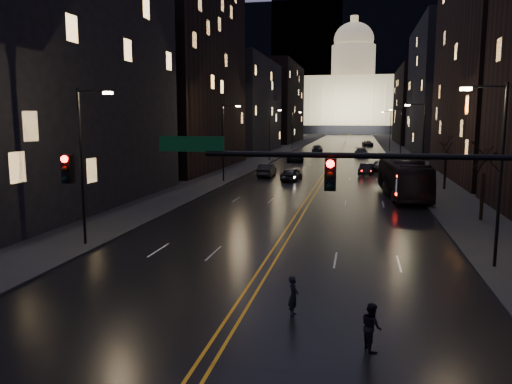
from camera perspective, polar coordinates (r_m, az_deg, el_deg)
The scene contains 36 objects.
ground at distance 17.66m, azimuth -3.80°, elevation -16.10°, with size 900.00×900.00×0.00m, color black.
road at distance 145.72m, azimuth 10.02°, elevation 5.40°, with size 20.00×320.00×0.02m, color black.
sidewalk_left at distance 146.81m, azimuth 4.53°, elevation 5.55°, with size 8.00×320.00×0.16m, color black.
sidewalk_right at distance 145.97m, azimuth 15.54°, elevation 5.26°, with size 8.00×320.00×0.16m, color black.
center_line at distance 145.72m, azimuth 10.02°, elevation 5.41°, with size 0.62×320.00×0.01m, color orange.
building_left_near at distance 45.39m, azimuth -22.86°, elevation 12.41°, with size 12.00×28.00×22.00m, color black.
building_left_mid at distance 74.26m, azimuth -8.55°, elevation 13.47°, with size 12.00×30.00×28.00m, color black.
building_left_far at distance 110.46m, azimuth -1.59°, elevation 9.79°, with size 12.00×34.00×20.00m, color black.
building_left_dist at distance 157.60m, azimuth 2.48°, elevation 10.10°, with size 12.00×40.00×24.00m, color black.
building_right_tall at distance 68.56m, azimuth 26.87°, elevation 17.34°, with size 12.00×30.00×38.00m, color black.
building_right_mid at distance 108.90m, azimuth 20.87°, elevation 10.85°, with size 12.00×34.00×26.00m, color black.
building_right_dist at distance 156.41m, azimuth 18.06°, elevation 9.35°, with size 12.00×40.00×22.00m, color black.
mountain_ridge at distance 401.25m, azimuth 17.39°, elevation 16.30°, with size 520.00×60.00×130.00m, color black.
capitol at distance 265.69m, azimuth 10.94°, elevation 10.38°, with size 90.00×50.00×58.50m.
traffic_signal at distance 15.71m, azimuth 17.26°, elevation -0.09°, with size 17.29×0.45×7.00m.
streetlamp_right_near at distance 26.38m, azimuth 25.86°, elevation 2.70°, with size 2.13×0.25×9.00m.
streetlamp_left_near at distance 29.73m, azimuth -19.05°, elevation 3.63°, with size 2.13×0.25×9.00m.
streetlamp_right_mid at distance 55.89m, azimuth 18.42°, elevation 5.68°, with size 2.13×0.25×9.00m.
streetlamp_left_mid at distance 57.55m, azimuth -3.61°, elevation 6.16°, with size 2.13×0.25×9.00m.
streetlamp_right_far at distance 85.75m, azimuth 16.13°, elevation 6.58°, with size 2.13×0.25×9.00m.
streetlamp_left_far at distance 86.84m, azimuth 1.65°, elevation 6.93°, with size 2.13×0.25×9.00m.
streetlamp_right_dist at distance 115.68m, azimuth 15.02°, elevation 7.01°, with size 2.13×0.25×9.00m.
streetlamp_left_dist at distance 116.49m, azimuth 4.25°, elevation 7.28°, with size 2.13×0.25×9.00m.
tree_right_mid at distance 38.56m, azimuth 24.67°, elevation 3.49°, with size 2.40×2.40×6.65m.
tree_right_far at distance 54.24m, azimuth 20.94°, elevation 4.90°, with size 2.40×2.40×6.65m.
bus at distance 48.86m, azimuth 16.50°, elevation 1.58°, with size 3.03×12.96×3.61m, color black.
oncoming_car_a at distance 59.14m, azimuth 4.07°, elevation 2.05°, with size 1.89×4.70×1.60m, color black.
oncoming_car_b at distance 63.16m, azimuth 1.25°, elevation 2.49°, with size 1.73×4.96×1.64m, color black.
oncoming_car_c at distance 85.50m, azimuth 4.55°, elevation 4.01°, with size 2.69×5.82×1.62m, color black.
oncoming_car_d at distance 109.66m, azimuth 7.02°, elevation 4.94°, with size 2.26×5.55×1.61m, color black.
receding_car_a at distance 66.68m, azimuth 12.45°, elevation 2.54°, with size 1.56×4.48×1.48m, color black.
receding_car_b at distance 70.49m, azimuth 13.92°, elevation 2.87°, with size 1.94×4.81×1.64m, color black.
receding_car_c at distance 99.43m, azimuth 11.97°, elevation 4.47°, with size 2.30×5.66×1.64m, color black.
receding_car_d at distance 136.05m, azimuth 12.65°, elevation 5.44°, with size 2.53×5.49×1.53m, color black.
pedestrian_a at distance 19.02m, azimuth 4.29°, elevation -11.79°, with size 0.56×0.37×1.53m, color black.
pedestrian_b at distance 16.81m, azimuth 13.06°, elevation -14.73°, with size 0.75×0.41×1.55m, color black.
Camera 1 is at (4.35, -15.47, 7.32)m, focal length 35.00 mm.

